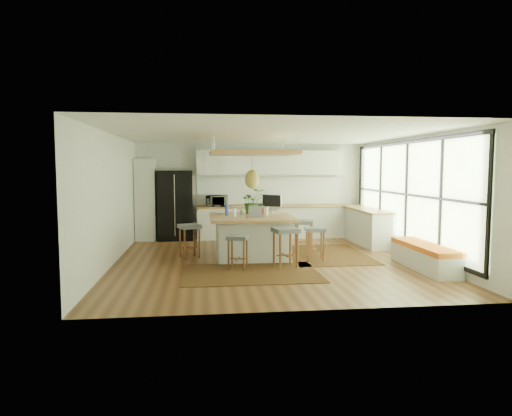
{
  "coord_description": "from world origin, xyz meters",
  "views": [
    {
      "loc": [
        -1.4,
        -9.55,
        1.98
      ],
      "look_at": [
        -0.2,
        0.5,
        1.1
      ],
      "focal_mm": 31.72,
      "sensor_mm": 36.0,
      "label": 1
    }
  ],
  "objects": [
    {
      "name": "ceiling_panel",
      "position": [
        -0.3,
        0.4,
        2.05
      ],
      "size": [
        1.86,
        1.86,
        0.8
      ],
      "primitive_type": null,
      "color": "olive",
      "rests_on": "ceiling"
    },
    {
      "name": "island_bottle_2",
      "position": [
        -0.06,
        0.16,
        1.03
      ],
      "size": [
        0.07,
        0.07,
        0.19
      ],
      "primitive_type": "cylinder",
      "color": "brown",
      "rests_on": "island"
    },
    {
      "name": "island",
      "position": [
        -0.31,
        0.46,
        0.47
      ],
      "size": [
        1.85,
        1.85,
        0.93
      ],
      "primitive_type": null,
      "color": "olive",
      "rests_on": "floor"
    },
    {
      "name": "back_counter_top",
      "position": [
        0.55,
        3.18,
        0.9
      ],
      "size": [
        4.24,
        0.64,
        0.05
      ],
      "primitive_type": "cube",
      "color": "olive",
      "rests_on": "back_counter_base"
    },
    {
      "name": "upper_cabinets",
      "position": [
        0.55,
        3.32,
        2.15
      ],
      "size": [
        4.2,
        0.34,
        0.7
      ],
      "primitive_type": "cube",
      "color": "beige",
      "rests_on": "wall_back"
    },
    {
      "name": "stool_right_front",
      "position": [
        1.03,
        -0.06,
        0.35
      ],
      "size": [
        0.46,
        0.46,
        0.71
      ],
      "primitive_type": null,
      "rotation": [
        0.0,
        0.0,
        1.47
      ],
      "color": "#4E5156",
      "rests_on": "floor"
    },
    {
      "name": "island_bottle_0",
      "position": [
        -0.86,
        0.56,
        1.03
      ],
      "size": [
        0.07,
        0.07,
        0.19
      ],
      "primitive_type": "cylinder",
      "color": "blue",
      "rests_on": "island"
    },
    {
      "name": "back_counter_base",
      "position": [
        0.55,
        3.18,
        0.44
      ],
      "size": [
        4.2,
        0.6,
        0.88
      ],
      "primitive_type": "cube",
      "color": "beige",
      "rests_on": "floor"
    },
    {
      "name": "island_bottle_3",
      "position": [
        0.04,
        0.51,
        1.03
      ],
      "size": [
        0.07,
        0.07,
        0.19
      ],
      "primitive_type": "cylinder",
      "color": "white",
      "rests_on": "island"
    },
    {
      "name": "wall_back",
      "position": [
        0.0,
        3.5,
        1.35
      ],
      "size": [
        6.5,
        0.0,
        6.5
      ],
      "primitive_type": "plane",
      "rotation": [
        1.57,
        0.0,
        0.0
      ],
      "color": "beige",
      "rests_on": "ground"
    },
    {
      "name": "stool_left_side",
      "position": [
        -1.69,
        0.52,
        0.35
      ],
      "size": [
        0.57,
        0.57,
        0.75
      ],
      "primitive_type": null,
      "rotation": [
        0.0,
        0.0,
        -1.22
      ],
      "color": "#4E5156",
      "rests_on": "floor"
    },
    {
      "name": "wall_left",
      "position": [
        -3.25,
        0.0,
        1.35
      ],
      "size": [
        0.0,
        7.0,
        7.0
      ],
      "primitive_type": "plane",
      "rotation": [
        1.57,
        0.0,
        1.57
      ],
      "color": "beige",
      "rests_on": "ground"
    },
    {
      "name": "ceiling",
      "position": [
        0.0,
        0.0,
        2.7
      ],
      "size": [
        7.0,
        7.0,
        0.0
      ],
      "primitive_type": "plane",
      "rotation": [
        3.14,
        0.0,
        0.0
      ],
      "color": "white",
      "rests_on": "ground"
    },
    {
      "name": "stool_near_left",
      "position": [
        -0.71,
        -0.75,
        0.35
      ],
      "size": [
        0.49,
        0.49,
        0.67
      ],
      "primitive_type": null,
      "rotation": [
        0.0,
        0.0,
        -0.29
      ],
      "color": "#4E5156",
      "rests_on": "floor"
    },
    {
      "name": "laptop",
      "position": [
        -0.26,
        0.09,
        1.05
      ],
      "size": [
        0.45,
        0.47,
        0.27
      ],
      "primitive_type": null,
      "rotation": [
        0.0,
        0.0,
        -0.29
      ],
      "color": "#A5A5AA",
      "rests_on": "island"
    },
    {
      "name": "island_bowl",
      "position": [
        -0.99,
        0.88,
        0.95
      ],
      "size": [
        0.23,
        0.23,
        0.05
      ],
      "primitive_type": "imported",
      "rotation": [
        0.0,
        0.0,
        -0.24
      ],
      "color": "white",
      "rests_on": "island"
    },
    {
      "name": "island_bottle_1",
      "position": [
        -0.71,
        0.31,
        1.03
      ],
      "size": [
        0.07,
        0.07,
        0.19
      ],
      "primitive_type": "cylinder",
      "color": "white",
      "rests_on": "island"
    },
    {
      "name": "right_counter_top",
      "position": [
        2.93,
        2.0,
        0.9
      ],
      "size": [
        0.64,
        2.54,
        0.05
      ],
      "primitive_type": "cube",
      "color": "olive",
      "rests_on": "right_counter_base"
    },
    {
      "name": "microwave",
      "position": [
        -0.99,
        3.13,
        1.12
      ],
      "size": [
        0.61,
        0.4,
        0.39
      ],
      "primitive_type": "imported",
      "rotation": [
        0.0,
        0.0,
        -0.16
      ],
      "color": "#A5A5AA",
      "rests_on": "back_counter_top"
    },
    {
      "name": "stool_right_back",
      "position": [
        0.98,
        0.81,
        0.35
      ],
      "size": [
        0.58,
        0.58,
        0.78
      ],
      "primitive_type": null,
      "rotation": [
        0.0,
        0.0,
        1.23
      ],
      "color": "#4E5156",
      "rests_on": "floor"
    },
    {
      "name": "window_bench",
      "position": [
        2.95,
        -1.2,
        0.25
      ],
      "size": [
        0.52,
        2.0,
        0.5
      ],
      "primitive_type": null,
      "color": "beige",
      "rests_on": "floor"
    },
    {
      "name": "range",
      "position": [
        0.3,
        3.18,
        0.5
      ],
      "size": [
        0.76,
        0.62,
        1.0
      ],
      "primitive_type": null,
      "color": "#A5A5AA",
      "rests_on": "floor"
    },
    {
      "name": "backsplash",
      "position": [
        0.55,
        3.48,
        1.35
      ],
      "size": [
        4.2,
        0.02,
        0.8
      ],
      "primitive_type": "cube",
      "color": "white",
      "rests_on": "wall_back"
    },
    {
      "name": "floor",
      "position": [
        0.0,
        0.0,
        0.0
      ],
      "size": [
        7.0,
        7.0,
        0.0
      ],
      "primitive_type": "plane",
      "color": "#4F2D16",
      "rests_on": "ground"
    },
    {
      "name": "wall_front",
      "position": [
        0.0,
        -3.5,
        1.35
      ],
      "size": [
        6.5,
        0.0,
        6.5
      ],
      "primitive_type": "plane",
      "rotation": [
        -1.57,
        0.0,
        0.0
      ],
      "color": "beige",
      "rests_on": "ground"
    },
    {
      "name": "right_counter_base",
      "position": [
        2.93,
        2.0,
        0.44
      ],
      "size": [
        0.6,
        2.5,
        0.88
      ],
      "primitive_type": "cube",
      "color": "beige",
      "rests_on": "floor"
    },
    {
      "name": "wall_right",
      "position": [
        3.25,
        0.0,
        1.35
      ],
      "size": [
        0.0,
        7.0,
        7.0
      ],
      "primitive_type": "plane",
      "rotation": [
        1.57,
        0.0,
        -1.57
      ],
      "color": "beige",
      "rests_on": "ground"
    },
    {
      "name": "pantry",
      "position": [
        -2.95,
        3.18,
        1.12
      ],
      "size": [
        0.55,
        0.6,
        2.25
      ],
      "primitive_type": "cube",
      "color": "beige",
      "rests_on": "floor"
    },
    {
      "name": "rug_near",
      "position": [
        -0.5,
        -1.17,
        0.01
      ],
      "size": [
        2.6,
        1.8,
        0.01
      ],
      "primitive_type": "cube",
      "color": "black",
      "rests_on": "floor"
    },
    {
      "name": "island_bottle_4",
      "position": [
        -0.51,
        0.71,
        1.03
      ],
      "size": [
        0.07,
        0.07,
        0.19
      ],
      "primitive_type": "cylinder",
      "color": "#558F64",
      "rests_on": "island"
    },
    {
      "name": "window_wall",
      "position": [
        3.22,
        0.0,
        1.4
      ],
      "size": [
        0.1,
        6.2,
        2.6
      ],
      "primitive_type": null,
      "color": "black",
      "rests_on": "wall_right"
    },
    {
      "name": "rug_right",
      "position": [
        1.44,
        0.52,
        0.01
      ],
      "size": [
        1.8,
        2.6,
        0.01
      ],
      "primitive_type": "cube",
      "color": "black",
      "rests_on": "floor"
    },
    {
      "name": "fridge",
      "position": [
        -2.15,
        3.18,
        0.93
      ],
      "size": [
        0.97,
        0.76,
        1.93
      ],
      "primitive_type": null,
      "rotation": [
        0.0,
        0.0,
        0.01
      ],
      "color": "black",
      "rests_on": "floor"
    },
    {
      "name": "monitor",
      "position": [
        0.22,
        0.89,
        1.19
      ],
      "size": [
        0.51,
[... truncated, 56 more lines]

